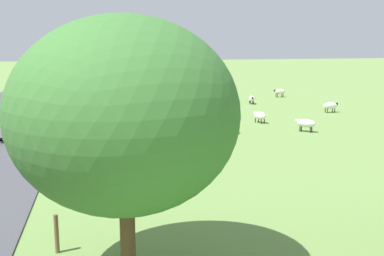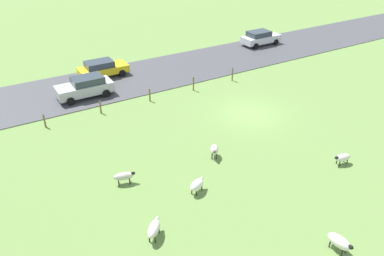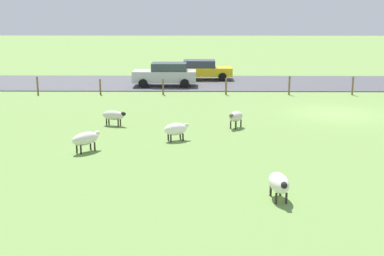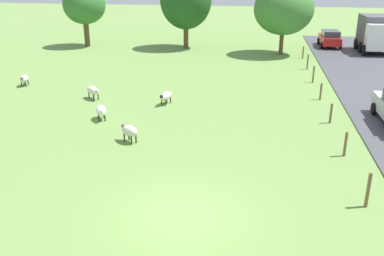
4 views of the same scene
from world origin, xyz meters
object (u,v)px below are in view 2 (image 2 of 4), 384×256
Objects in this scene: sheep_0 at (214,150)px; sheep_6 at (197,185)px; sheep_5 at (124,176)px; car_0 at (102,68)px; car_2 at (260,38)px; sheep_1 at (154,229)px; sheep_2 at (343,158)px; car_3 at (85,87)px; sheep_3 at (339,242)px.

sheep_6 is at bearing 130.80° from sheep_0.
car_0 is at bearing -15.48° from sheep_5.
car_2 is (16.37, -17.38, 0.34)m from sheep_0.
sheep_6 is (1.79, -3.50, -0.04)m from sheep_1.
sheep_2 is (-0.51, -12.53, -0.07)m from sheep_1.
sheep_6 is (2.30, 9.03, 0.04)m from sheep_2.
sheep_2 is at bearing -92.33° from sheep_1.
sheep_0 reaches higher than sheep_2.
sheep_5 is 0.28× the size of car_0.
sheep_6 reaches higher than sheep_2.
car_3 is at bearing 99.08° from car_2.
sheep_2 is 0.26× the size of car_2.
car_0 is (16.01, -4.43, 0.35)m from sheep_5.
sheep_6 is at bearing -174.78° from car_3.
sheep_5 is at bearing 124.44° from car_2.
sheep_2 is 0.93× the size of sheep_5.
sheep_1 is at bearing 123.71° from sheep_0.
sheep_3 is 30.62m from car_2.
sheep_5 is 28.22m from car_2.
car_3 reaches higher than sheep_3.
car_3 is (22.17, 4.75, 0.40)m from sheep_3.
car_3 is at bearing 17.77° from sheep_0.
sheep_3 reaches higher than sheep_2.
sheep_2 is 13.20m from sheep_5.
car_2 is (25.61, -16.78, 0.37)m from sheep_3.
sheep_0 is 7.84m from sheep_2.
car_3 is at bearing 30.65° from sheep_2.
car_0 is (25.66, 2.06, 0.33)m from sheep_3.
sheep_0 reaches higher than sheep_3.
sheep_3 is at bearing -146.06° from sheep_5.
sheep_2 is 0.26× the size of car_0.
sheep_5 is at bearing 164.52° from car_0.
sheep_1 is 1.05× the size of sheep_6.
sheep_3 is 11.63m from sheep_5.
sheep_1 is 0.27× the size of car_3.
car_2 is at bearing -49.00° from sheep_1.
sheep_1 reaches higher than sheep_5.
sheep_3 is 0.29× the size of car_2.
sheep_2 is 23.80m from car_2.
sheep_3 is at bearing -126.50° from sheep_1.
sheep_3 is 25.74m from car_0.
sheep_5 is at bearing 67.31° from sheep_2.
car_2 is at bearing -33.23° from sheep_3.
sheep_1 is 17.23m from car_3.
sheep_0 reaches higher than sheep_1.
sheep_5 is 0.28× the size of car_3.
car_0 reaches higher than sheep_5.
car_0 reaches higher than sheep_2.
car_2 is 1.01× the size of car_3.
sheep_6 is at bearing 26.03° from sheep_3.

